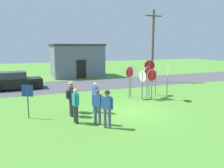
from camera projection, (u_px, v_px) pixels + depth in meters
ground_plane at (131, 111)px, 13.04m from camera, size 80.00×80.00×0.00m
street_asphalt at (85, 85)px, 21.90m from camera, size 60.00×6.40×0.01m
building_background at (77, 60)px, 27.52m from camera, size 6.01×4.36×3.86m
utility_pole at (153, 45)px, 23.02m from camera, size 1.80×0.24×7.17m
parked_car_on_street at (15, 81)px, 19.47m from camera, size 4.39×2.18×1.51m
stop_sign_far_back at (129, 77)px, 15.92m from camera, size 0.73×0.32×2.26m
stop_sign_rear_right at (167, 76)px, 15.44m from camera, size 0.39×0.70×2.41m
stop_sign_tallest at (147, 76)px, 16.21m from camera, size 0.76×0.43×2.24m
stop_sign_rear_left at (131, 75)px, 16.52m from camera, size 0.69×0.57×2.31m
stop_sign_center_cluster at (149, 71)px, 16.75m from camera, size 0.71×0.35×2.66m
stop_sign_leaning_left at (142, 80)px, 15.69m from camera, size 0.12×0.77×2.01m
stop_sign_low_front at (156, 79)px, 17.04m from camera, size 0.48×0.46×1.88m
stop_sign_leaning_right at (152, 79)px, 15.81m from camera, size 0.84×0.18×2.10m
person_in_teal at (95, 96)px, 12.69m from camera, size 0.30×0.56×1.69m
person_in_blue at (71, 98)px, 11.99m from camera, size 0.36×0.57×1.69m
person_near_signs at (97, 105)px, 10.76m from camera, size 0.44×0.41×1.69m
person_with_sunhat at (76, 104)px, 10.93m from camera, size 0.28×0.56×1.69m
person_in_dark_shirt at (107, 107)px, 10.27m from camera, size 0.44×0.42×1.74m
person_holding_notes at (71, 95)px, 12.74m from camera, size 0.32×0.57×1.74m
info_panel_leftmost at (27, 95)px, 11.64m from camera, size 0.54×0.29×1.74m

